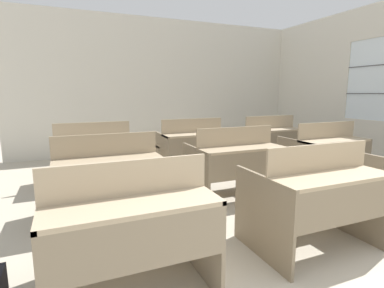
{
  "coord_description": "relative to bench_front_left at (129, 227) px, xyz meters",
  "views": [
    {
      "loc": [
        -2.11,
        -0.69,
        1.34
      ],
      "look_at": [
        -0.79,
        2.43,
        0.76
      ],
      "focal_mm": 28.0,
      "sensor_mm": 36.0,
      "label": 1
    }
  ],
  "objects": [
    {
      "name": "wastepaper_bin",
      "position": [
        4.73,
        3.38,
        -0.3
      ],
      "size": [
        0.23,
        0.23,
        0.34
      ],
      "color": "#33477A",
      "rests_on": "ground_plane"
    },
    {
      "name": "bench_second_right",
      "position": [
        3.14,
        1.36,
        0.0
      ],
      "size": [
        1.06,
        0.78,
        0.92
      ],
      "color": "#7E6E57",
      "rests_on": "ground_plane"
    },
    {
      "name": "bench_front_left",
      "position": [
        0.0,
        0.0,
        0.0
      ],
      "size": [
        1.06,
        0.78,
        0.92
      ],
      "color": "gray",
      "rests_on": "ground_plane"
    },
    {
      "name": "bench_second_center",
      "position": [
        1.6,
        1.34,
        0.0
      ],
      "size": [
        1.06,
        0.78,
        0.92
      ],
      "color": "#786952",
      "rests_on": "ground_plane"
    },
    {
      "name": "bench_third_left",
      "position": [
        0.01,
        2.69,
        0.0
      ],
      "size": [
        1.06,
        0.78,
        0.92
      ],
      "color": "#81725B",
      "rests_on": "ground_plane"
    },
    {
      "name": "bench_third_right",
      "position": [
        3.15,
        2.68,
        0.0
      ],
      "size": [
        1.06,
        0.78,
        0.92
      ],
      "color": "#7F6F58",
      "rests_on": "ground_plane"
    },
    {
      "name": "wall_back",
      "position": [
        1.77,
        4.77,
        1.01
      ],
      "size": [
        6.56,
        0.06,
        2.96
      ],
      "color": "beige",
      "rests_on": "ground_plane"
    },
    {
      "name": "bench_front_center",
      "position": [
        1.59,
        -0.01,
        0.0
      ],
      "size": [
        1.06,
        0.78,
        0.92
      ],
      "color": "#796A53",
      "rests_on": "ground_plane"
    },
    {
      "name": "bench_second_left",
      "position": [
        0.03,
        1.33,
        0.0
      ],
      "size": [
        1.06,
        0.78,
        0.92
      ],
      "color": "#796A53",
      "rests_on": "ground_plane"
    },
    {
      "name": "bench_third_center",
      "position": [
        1.58,
        2.69,
        0.0
      ],
      "size": [
        1.06,
        0.78,
        0.92
      ],
      "color": "#7F6F58",
      "rests_on": "ground_plane"
    }
  ]
}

